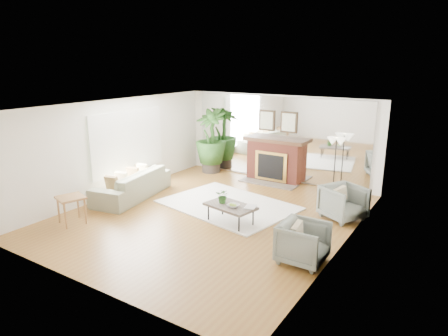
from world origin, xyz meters
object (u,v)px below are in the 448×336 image
Objects in this scene: sofa at (132,184)px; potted_ficus at (211,139)px; armchair_front at (303,243)px; fireplace at (274,159)px; floor_lamp at (336,146)px; coffee_table at (230,207)px; side_table at (71,201)px; armchair_back at (343,203)px.

potted_ficus reaches higher than sofa.
potted_ficus is (-4.71, 4.04, 0.71)m from armchair_front.
floor_lamp is at bearing -4.92° from fireplace.
coffee_table is at bearing -79.58° from fireplace.
floor_lamp is at bearing 0.00° from potted_ficus.
armchair_back is at bearing 35.14° from side_table.
floor_lamp is (-0.75, 1.67, 0.91)m from armchair_back.
fireplace is at bearing 133.16° from sofa.
armchair_back is 5.97m from side_table.
coffee_table is 2.11m from armchair_front.
side_table is at bearing -128.97° from floor_lamp.
side_table is 0.44× the size of floor_lamp.
fireplace reaches higher than coffee_table.
armchair_back is 0.42× the size of potted_ficus.
armchair_back is (1.97, 1.61, -0.01)m from coffee_table.
side_table is 0.33× the size of potted_ficus.
sofa is at bearing 134.68° from armchair_back.
fireplace is 3.04× the size of side_table.
fireplace is at bearing 4.30° from potted_ficus.
sofa is 5.40m from floor_lamp.
potted_ficus is 1.33× the size of floor_lamp.
sofa is 1.18× the size of potted_ficus.
floor_lamp is at bearing 51.03° from side_table.
potted_ficus is at bearing 98.99° from armchair_back.
coffee_table is 3.44m from side_table.
side_table is (-4.88, -1.06, 0.15)m from armchair_front.
sofa is 1.58× the size of floor_lamp.
coffee_table is 0.50× the size of sofa.
side_table is at bearing -113.45° from fireplace.
armchair_front is 4.21m from floor_lamp.
armchair_front reaches higher than coffee_table.
sofa is (-3.08, 0.14, -0.05)m from coffee_table.
armchair_back reaches higher than armchair_front.
sofa is at bearing 94.87° from side_table.
armchair_back is at bearing -0.63° from armchair_front.
armchair_front reaches higher than sofa.
coffee_table is 0.59× the size of potted_ficus.
fireplace is 3.50m from coffee_table.
side_table is (0.17, -1.97, 0.16)m from sofa.
armchair_front is 0.53× the size of floor_lamp.
side_table is (-2.28, -5.26, -0.15)m from fireplace.
coffee_table is 1.40× the size of armchair_back.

